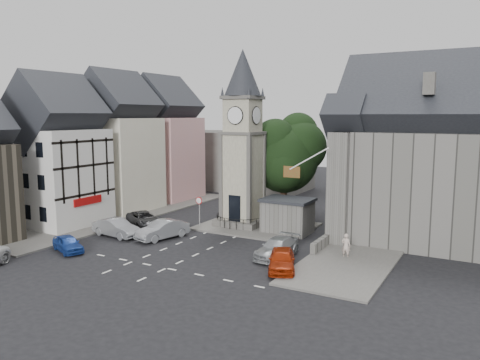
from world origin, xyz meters
The scene contains 23 objects.
ground centered at (0.00, 0.00, 0.00)m, with size 120.00×120.00×0.00m, color black.
pavement_west centered at (-12.50, 6.00, 0.07)m, with size 6.00×30.00×0.14m, color #595651.
pavement_east centered at (12.00, 8.00, 0.07)m, with size 6.00×26.00×0.14m, color #595651.
central_island centered at (1.50, 8.00, 0.08)m, with size 10.00×8.00×0.16m, color #595651.
road_markings centered at (0.00, -5.50, 0.01)m, with size 20.00×8.00×0.01m, color silver.
clock_tower centered at (0.00, 7.99, 8.12)m, with size 4.86×4.86×16.25m.
stone_shelter centered at (4.80, 7.50, 1.55)m, with size 4.30×3.30×3.08m.
town_tree centered at (2.00, 13.00, 6.97)m, with size 7.20×7.20×10.80m.
warning_sign_post centered at (-3.20, 5.43, 2.03)m, with size 0.70×0.19×2.85m.
terrace_pink centered at (-15.50, 16.00, 6.58)m, with size 8.10×7.60×12.80m.
terrace_cream centered at (-15.50, 8.00, 6.58)m, with size 8.10×7.60×12.80m.
terrace_tudor centered at (-15.50, 0.00, 6.19)m, with size 8.10×7.60×12.00m.
backdrop_west centered at (-12.00, 28.00, 4.00)m, with size 20.00×10.00×8.00m, color #4C4944.
east_building centered at (15.59, 11.00, 6.26)m, with size 14.40×11.40×12.60m.
east_boundary_wall centered at (9.20, 10.00, 0.45)m, with size 0.40×16.00×0.90m, color #5B5A54.
flagpole centered at (8.00, 4.00, 7.00)m, with size 3.68×0.10×2.74m.
car_west_blue centered at (-7.50, -6.00, 0.62)m, with size 1.47×3.66×1.25m, color #1B3D96.
car_west_silver centered at (-7.50, -0.85, 0.76)m, with size 1.61×4.63×1.52m, color gray.
car_west_grey centered at (-8.08, 3.38, 0.66)m, with size 2.19×4.74×1.32m, color #303133.
car_island_silver centered at (-3.56, 0.50, 0.78)m, with size 1.65×4.73×1.56m, color #9B9FA4.
car_island_east centered at (7.00, 0.50, 0.69)m, with size 1.94×4.77×1.38m, color #979A9E.
car_east_red centered at (8.50, -2.01, 0.73)m, with size 1.73×4.30×1.46m, color #9D2508.
pedestrian centered at (11.50, 2.67, 0.93)m, with size 0.68×0.44×1.85m, color beige.
Camera 1 is at (20.81, -29.80, 10.33)m, focal length 35.00 mm.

